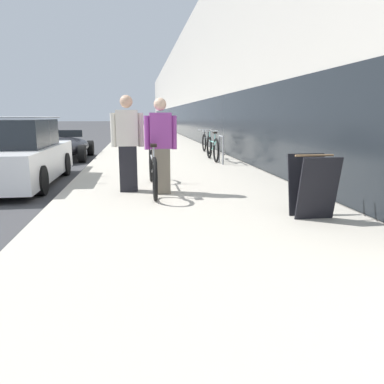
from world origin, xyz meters
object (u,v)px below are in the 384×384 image
Objects in this scene: tandem_bicycle at (153,170)px; cruiser_bike_middle at (207,143)px; person_rider at (161,146)px; person_bystander at (128,144)px; sandwich_board_sign at (312,186)px; vintage_roadster_curbside at (65,147)px; bike_rack_hoop at (221,147)px; parked_sedan_curbside at (17,156)px; cruiser_bike_nearest at (213,148)px.

cruiser_bike_middle is at bearing 71.80° from tandem_bicycle.
tandem_bicycle is 1.56× the size of person_rider.
sandwich_board_sign is at bearing -41.03° from person_bystander.
person_bystander reaches higher than vintage_roadster_curbside.
tandem_bicycle is at bearing -119.85° from bike_rack_hoop.
tandem_bicycle is 1.51× the size of person_bystander.
sandwich_board_sign is at bearing -61.56° from vintage_roadster_curbside.
sandwich_board_sign is 10.68m from vintage_roadster_curbside.
bike_rack_hoop is 5.61m from parked_sedan_curbside.
sandwich_board_sign is at bearing -44.45° from person_rider.
person_bystander is 4.73m from bike_rack_hoop.
tandem_bicycle is 3.50m from parked_sedan_curbside.
person_bystander reaches higher than parked_sedan_curbside.
parked_sedan_curbside is (-3.16, 2.12, -0.34)m from person_rider.
tandem_bicycle is 0.63× the size of parked_sedan_curbside.
cruiser_bike_middle is (2.24, 7.59, -0.50)m from person_rider.
person_bystander reaches higher than sandwich_board_sign.
tandem_bicycle reaches higher than cruiser_bike_nearest.
cruiser_bike_nearest reaches higher than vintage_roadster_curbside.
cruiser_bike_middle reaches higher than bike_rack_hoop.
sandwich_board_sign is (0.04, -7.05, 0.06)m from cruiser_bike_nearest.
person_rider reaches higher than cruiser_bike_middle.
bike_rack_hoop is at bearing -84.40° from cruiser_bike_nearest.
person_bystander is 0.96× the size of cruiser_bike_nearest.
cruiser_bike_nearest reaches higher than cruiser_bike_middle.
person_rider reaches higher than bike_rack_hoop.
bike_rack_hoop is at bearing -32.15° from vintage_roadster_curbside.
vintage_roadster_curbside is at bearing 112.50° from tandem_bicycle.
tandem_bicycle is 3.21× the size of bike_rack_hoop.
tandem_bicycle is at bearing 112.76° from person_rider.
cruiser_bike_middle is (2.84, 7.28, -0.53)m from person_bystander.
sandwich_board_sign is 0.22× the size of vintage_roadster_curbside.
cruiser_bike_middle is at bearing 87.05° from bike_rack_hoop.
cruiser_bike_nearest is at bearing 29.94° from parked_sedan_curbside.
cruiser_bike_middle is at bearing 88.65° from sandwich_board_sign.
person_rider is 2.06× the size of bike_rack_hoop.
cruiser_bike_nearest is 0.43× the size of parked_sedan_curbside.
vintage_roadster_curbside is (-5.14, 3.23, -0.20)m from bike_rack_hoop.
vintage_roadster_curbside is (0.08, 5.30, -0.22)m from parked_sedan_curbside.
person_bystander is 2.13× the size of bike_rack_hoop.
person_rider is at bearing -111.28° from cruiser_bike_nearest.
parked_sedan_curbside is at bearing -150.06° from cruiser_bike_nearest.
tandem_bicycle is at bearing 132.95° from sandwich_board_sign.
person_rider is at bearing -67.24° from tandem_bicycle.
vintage_roadster_curbside is (-5.09, 9.39, -0.14)m from sandwich_board_sign.
person_rider is 1.93× the size of sandwich_board_sign.
bike_rack_hoop is (2.06, 4.19, -0.36)m from person_rider.
tandem_bicycle reaches higher than bike_rack_hoop.
person_rider is 0.43× the size of vintage_roadster_curbside.
person_bystander is at bearing 153.37° from person_rider.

